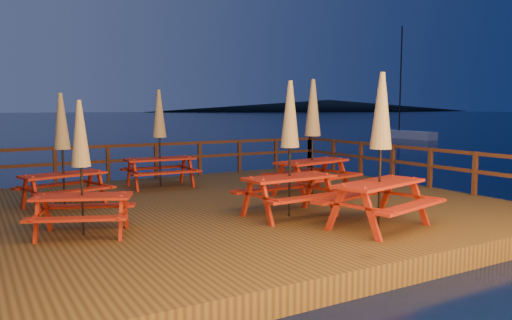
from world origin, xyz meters
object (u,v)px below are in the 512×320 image
at_px(picnic_table_0, 62,149).
at_px(picnic_table_1, 290,147).
at_px(sailboat, 403,135).
at_px(picnic_table_2, 381,148).

xyz_separation_m(picnic_table_0, picnic_table_1, (3.78, -3.22, 0.11)).
bearing_deg(picnic_table_0, sailboat, 17.63).
relative_size(picnic_table_0, picnic_table_1, 0.92).
bearing_deg(picnic_table_1, picnic_table_0, 136.52).
distance_m(picnic_table_0, picnic_table_1, 4.97).
distance_m(picnic_table_1, picnic_table_2, 1.84).
bearing_deg(picnic_table_1, picnic_table_2, -64.78).
bearing_deg(picnic_table_2, picnic_table_1, 104.17).
relative_size(picnic_table_1, picnic_table_2, 0.97).
relative_size(sailboat, picnic_table_2, 3.35).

